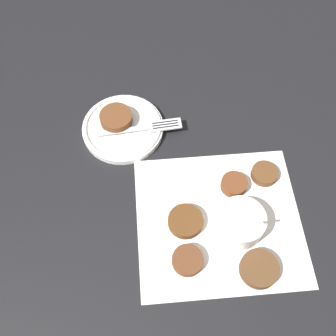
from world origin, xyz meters
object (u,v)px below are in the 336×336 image
object	(u,v)px
sauce_bowl	(240,223)
serving_plate	(123,128)
fork	(149,127)
fritter_on_plate	(116,118)

from	to	relation	value
sauce_bowl	serving_plate	xyz separation A→B (m)	(0.28, -0.21, -0.02)
serving_plate	fork	world-z (taller)	fork
fritter_on_plate	fork	distance (m)	0.08
sauce_bowl	serving_plate	world-z (taller)	sauce_bowl
sauce_bowl	serving_plate	bearing A→B (deg)	-37.53
fork	serving_plate	bearing A→B (deg)	0.14
sauce_bowl	fritter_on_plate	xyz separation A→B (m)	(0.30, -0.23, 0.00)
fritter_on_plate	serving_plate	bearing A→B (deg)	145.17
serving_plate	sauce_bowl	bearing A→B (deg)	142.47
fritter_on_plate	fork	world-z (taller)	fritter_on_plate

